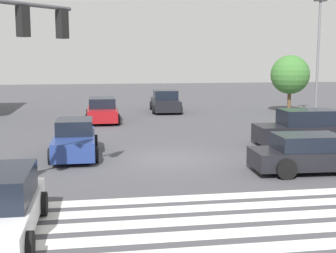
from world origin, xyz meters
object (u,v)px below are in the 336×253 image
(car_6, at_px, (165,102))
(street_light_pole_a, at_px, (318,47))
(car_0, at_px, (314,154))
(car_2, at_px, (75,139))
(car_3, at_px, (306,129))
(car_4, at_px, (102,110))
(tree_corner_a, at_px, (290,75))

(car_6, bearing_deg, street_light_pole_a, -115.09)
(street_light_pole_a, bearing_deg, car_6, 151.37)
(car_0, bearing_deg, car_6, 99.29)
(car_0, relative_size, car_2, 1.02)
(car_3, bearing_deg, car_2, 6.18)
(car_2, bearing_deg, car_4, 172.56)
(car_3, bearing_deg, car_4, -43.79)
(car_2, height_order, car_6, car_6)
(car_2, relative_size, car_6, 0.93)
(car_2, distance_m, street_light_pole_a, 19.15)
(car_2, distance_m, car_6, 16.49)
(car_3, height_order, street_light_pole_a, street_light_pole_a)
(car_0, distance_m, car_6, 19.65)
(car_0, bearing_deg, car_3, 69.91)
(car_0, height_order, car_3, car_3)
(street_light_pole_a, bearing_deg, car_2, -147.50)
(car_4, bearing_deg, street_light_pole_a, 89.53)
(car_0, bearing_deg, street_light_pole_a, 65.70)
(car_4, xyz_separation_m, street_light_pole_a, (14.41, -0.26, 4.04))
(car_0, height_order, car_2, car_2)
(street_light_pole_a, bearing_deg, car_0, -116.87)
(car_0, relative_size, car_3, 0.99)
(car_3, distance_m, car_4, 13.32)
(car_4, bearing_deg, car_2, -7.06)
(car_2, relative_size, tree_corner_a, 1.08)
(street_light_pole_a, distance_m, tree_corner_a, 3.70)
(car_6, relative_size, tree_corner_a, 1.16)
(car_2, height_order, car_4, car_4)
(car_4, relative_size, car_6, 0.89)
(car_3, xyz_separation_m, street_light_pole_a, (5.17, 9.34, 3.99))
(car_0, height_order, street_light_pole_a, street_light_pole_a)
(car_0, distance_m, car_4, 16.23)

